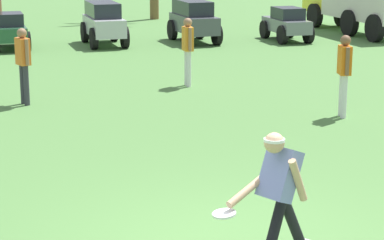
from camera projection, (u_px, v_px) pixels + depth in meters
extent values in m
cylinder|color=black|center=(274.00, 231.00, 7.74)|extent=(0.37, 0.28, 0.72)
cylinder|color=black|center=(293.00, 224.00, 7.95)|extent=(0.44, 0.32, 0.69)
cube|color=#7A84C6|center=(280.00, 174.00, 7.64)|extent=(0.50, 0.48, 0.58)
sphere|color=tan|center=(274.00, 143.00, 7.49)|extent=(0.29, 0.29, 0.21)
cylinder|color=white|center=(274.00, 140.00, 7.48)|extent=(0.29, 0.29, 0.03)
cylinder|color=tan|center=(248.00, 190.00, 7.61)|extent=(0.54, 0.35, 0.27)
cylinder|color=tan|center=(298.00, 180.00, 7.53)|extent=(0.29, 0.21, 0.49)
cylinder|color=white|center=(224.00, 214.00, 7.46)|extent=(0.28, 0.28, 0.05)
cylinder|color=silver|center=(344.00, 97.00, 14.04)|extent=(0.13, 0.13, 0.82)
cylinder|color=silver|center=(342.00, 95.00, 14.21)|extent=(0.13, 0.13, 0.82)
cube|color=orange|center=(345.00, 60.00, 13.96)|extent=(0.26, 0.37, 0.54)
cylinder|color=brown|center=(347.00, 61.00, 13.76)|extent=(0.08, 0.08, 0.52)
cylinder|color=brown|center=(342.00, 58.00, 14.16)|extent=(0.08, 0.08, 0.52)
sphere|color=brown|center=(346.00, 40.00, 13.87)|extent=(0.23, 0.23, 0.20)
cylinder|color=#33333D|center=(26.00, 85.00, 15.11)|extent=(0.14, 0.14, 0.82)
cylinder|color=#33333D|center=(23.00, 84.00, 15.25)|extent=(0.14, 0.14, 0.82)
cube|color=orange|center=(23.00, 51.00, 15.02)|extent=(0.31, 0.39, 0.54)
cylinder|color=#936B4C|center=(27.00, 52.00, 14.85)|extent=(0.09, 0.09, 0.52)
cylinder|color=#936B4C|center=(19.00, 50.00, 15.18)|extent=(0.09, 0.09, 0.52)
sphere|color=#936B4C|center=(22.00, 33.00, 14.93)|extent=(0.26, 0.26, 0.20)
cylinder|color=silver|center=(189.00, 69.00, 16.99)|extent=(0.11, 0.11, 0.82)
cylinder|color=silver|center=(187.00, 68.00, 17.16)|extent=(0.11, 0.11, 0.82)
cube|color=orange|center=(188.00, 39.00, 16.91)|extent=(0.21, 0.34, 0.54)
cylinder|color=#936B4C|center=(190.00, 39.00, 16.71)|extent=(0.07, 0.07, 0.52)
cylinder|color=#936B4C|center=(186.00, 37.00, 17.11)|extent=(0.07, 0.07, 0.52)
sphere|color=#936B4C|center=(188.00, 22.00, 16.83)|extent=(0.20, 0.20, 0.20)
cube|color=#235133|center=(9.00, 32.00, 22.82)|extent=(1.05, 2.26, 0.42)
cube|color=#1E232B|center=(9.00, 19.00, 22.64)|extent=(0.87, 1.15, 0.38)
cylinder|color=black|center=(23.00, 35.00, 23.72)|extent=(0.22, 0.61, 0.60)
cylinder|color=black|center=(27.00, 42.00, 22.29)|extent=(0.22, 0.61, 0.60)
cube|color=#B7BABF|center=(104.00, 26.00, 23.56)|extent=(1.12, 2.46, 0.55)
cube|color=#1E232B|center=(103.00, 9.00, 23.58)|extent=(0.97, 1.85, 0.46)
cylinder|color=black|center=(85.00, 32.00, 24.27)|extent=(0.23, 0.67, 0.66)
cylinder|color=black|center=(114.00, 31.00, 24.54)|extent=(0.23, 0.67, 0.66)
cylinder|color=black|center=(94.00, 39.00, 22.71)|extent=(0.23, 0.67, 0.66)
cylinder|color=black|center=(125.00, 37.00, 22.99)|extent=(0.23, 0.67, 0.66)
cube|color=#474C51|center=(194.00, 24.00, 24.19)|extent=(1.17, 2.48, 0.55)
cube|color=#1E232B|center=(192.00, 8.00, 24.21)|extent=(1.00, 1.87, 0.46)
cylinder|color=black|center=(172.00, 30.00, 24.87)|extent=(0.24, 0.67, 0.66)
cylinder|color=black|center=(199.00, 29.00, 25.17)|extent=(0.24, 0.67, 0.66)
cylinder|color=black|center=(188.00, 36.00, 23.33)|extent=(0.24, 0.67, 0.66)
cylinder|color=black|center=(217.00, 35.00, 23.63)|extent=(0.24, 0.67, 0.66)
cube|color=slate|center=(286.00, 25.00, 24.60)|extent=(0.99, 2.24, 0.42)
cube|color=#1E232B|center=(288.00, 13.00, 24.41)|extent=(0.84, 1.13, 0.38)
cylinder|color=black|center=(265.00, 29.00, 25.25)|extent=(0.20, 0.61, 0.60)
cylinder|color=black|center=(290.00, 28.00, 25.49)|extent=(0.20, 0.61, 0.60)
cylinder|color=black|center=(282.00, 35.00, 23.81)|extent=(0.20, 0.61, 0.60)
cylinder|color=black|center=(308.00, 34.00, 24.05)|extent=(0.20, 0.61, 0.60)
cylinder|color=black|center=(315.00, 16.00, 28.22)|extent=(0.31, 0.92, 0.90)
cylinder|color=black|center=(342.00, 15.00, 28.57)|extent=(0.31, 0.92, 0.90)
cylinder|color=black|center=(349.00, 23.00, 25.81)|extent=(0.31, 0.92, 0.90)
cylinder|color=black|center=(379.00, 22.00, 26.15)|extent=(0.31, 0.92, 0.90)
cylinder|color=black|center=(375.00, 28.00, 24.28)|extent=(0.31, 0.92, 0.90)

